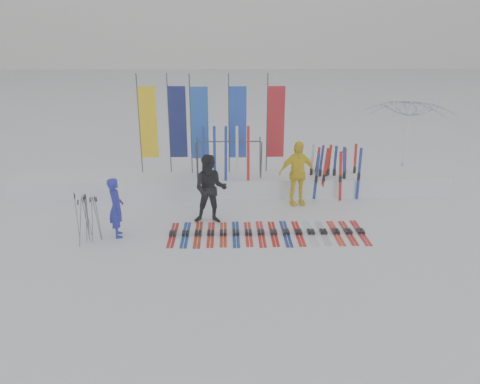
{
  "coord_description": "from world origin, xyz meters",
  "views": [
    {
      "loc": [
        -0.15,
        -10.08,
        4.98
      ],
      "look_at": [
        0.2,
        1.6,
        1.0
      ],
      "focal_mm": 35.0,
      "sensor_mm": 36.0,
      "label": 1
    }
  ],
  "objects_px": {
    "person_black": "(210,189)",
    "ski_rack": "(229,154)",
    "tent_canopy": "(407,137)",
    "person_blue": "(116,207)",
    "person_yellow": "(297,173)",
    "ski_row": "(267,233)"
  },
  "relations": [
    {
      "from": "person_black",
      "to": "ski_row",
      "type": "bearing_deg",
      "value": -26.6
    },
    {
      "from": "person_yellow",
      "to": "ski_rack",
      "type": "height_order",
      "value": "person_yellow"
    },
    {
      "from": "person_black",
      "to": "ski_row",
      "type": "xyz_separation_m",
      "value": [
        1.49,
        -0.86,
        -0.92
      ]
    },
    {
      "from": "person_yellow",
      "to": "ski_row",
      "type": "distance_m",
      "value": 2.64
    },
    {
      "from": "person_blue",
      "to": "ski_rack",
      "type": "xyz_separation_m",
      "value": [
        2.9,
        3.09,
        0.6
      ]
    },
    {
      "from": "person_blue",
      "to": "ski_row",
      "type": "relative_size",
      "value": 0.31
    },
    {
      "from": "person_black",
      "to": "person_yellow",
      "type": "height_order",
      "value": "person_yellow"
    },
    {
      "from": "tent_canopy",
      "to": "ski_rack",
      "type": "xyz_separation_m",
      "value": [
        -6.41,
        -2.07,
        -0.04
      ]
    },
    {
      "from": "ski_row",
      "to": "ski_rack",
      "type": "relative_size",
      "value": 2.49
    },
    {
      "from": "person_blue",
      "to": "ski_row",
      "type": "bearing_deg",
      "value": -107.21
    },
    {
      "from": "person_black",
      "to": "ski_rack",
      "type": "bearing_deg",
      "value": 80.16
    },
    {
      "from": "person_blue",
      "to": "person_black",
      "type": "bearing_deg",
      "value": -87.2
    },
    {
      "from": "person_blue",
      "to": "tent_canopy",
      "type": "distance_m",
      "value": 10.66
    },
    {
      "from": "person_blue",
      "to": "person_yellow",
      "type": "xyz_separation_m",
      "value": [
        4.93,
        2.22,
        0.2
      ]
    },
    {
      "from": "tent_canopy",
      "to": "person_blue",
      "type": "bearing_deg",
      "value": -151.03
    },
    {
      "from": "person_black",
      "to": "ski_rack",
      "type": "relative_size",
      "value": 0.94
    },
    {
      "from": "ski_row",
      "to": "person_black",
      "type": "bearing_deg",
      "value": 149.91
    },
    {
      "from": "person_blue",
      "to": "person_yellow",
      "type": "distance_m",
      "value": 5.41
    },
    {
      "from": "person_black",
      "to": "ski_rack",
      "type": "xyz_separation_m",
      "value": [
        0.53,
        2.23,
        0.43
      ]
    },
    {
      "from": "person_black",
      "to": "ski_row",
      "type": "distance_m",
      "value": 1.95
    },
    {
      "from": "person_yellow",
      "to": "ski_row",
      "type": "height_order",
      "value": "person_yellow"
    },
    {
      "from": "tent_canopy",
      "to": "ski_rack",
      "type": "distance_m",
      "value": 6.74
    }
  ]
}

